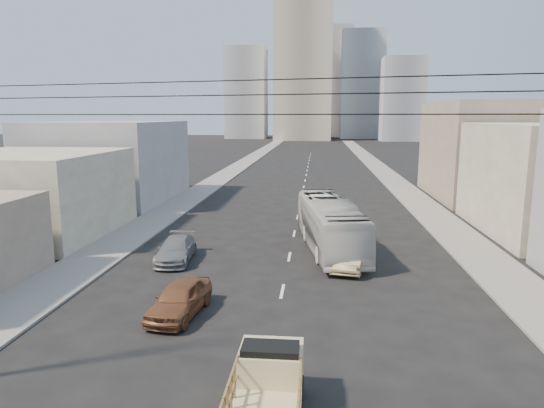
% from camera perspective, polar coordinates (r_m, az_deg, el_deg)
% --- Properties ---
extents(sidewalk_left, '(3.50, 180.00, 0.12)m').
position_cam_1_polar(sidewalk_left, '(80.38, -4.24, 4.23)').
color(sidewalk_left, gray).
rests_on(sidewalk_left, ground).
extents(sidewalk_right, '(3.50, 180.00, 0.12)m').
position_cam_1_polar(sidewalk_right, '(79.90, 12.66, 3.97)').
color(sidewalk_right, gray).
rests_on(sidewalk_right, ground).
extents(lane_dashes, '(0.15, 104.00, 0.01)m').
position_cam_1_polar(lane_dashes, '(62.42, 3.84, 2.43)').
color(lane_dashes, silver).
rests_on(lane_dashes, ground).
extents(flatbed_pickup, '(1.95, 4.41, 1.90)m').
position_cam_1_polar(flatbed_pickup, '(14.52, -0.54, -20.66)').
color(flatbed_pickup, '#CFBF8B').
rests_on(flatbed_pickup, ground).
extents(city_bus, '(4.64, 12.08, 3.28)m').
position_cam_1_polar(city_bus, '(31.56, 6.83, -2.42)').
color(city_bus, beige).
rests_on(city_bus, ground).
extents(sedan_brown, '(2.28, 4.56, 1.49)m').
position_cam_1_polar(sedan_brown, '(21.80, -10.80, -10.89)').
color(sedan_brown, brown).
rests_on(sedan_brown, ground).
extents(sedan_tan, '(2.44, 4.88, 1.54)m').
position_cam_1_polar(sedan_tan, '(28.14, 9.15, -5.89)').
color(sedan_tan, tan).
rests_on(sedan_tan, ground).
extents(sedan_grey, '(2.32, 4.88, 1.37)m').
position_cam_1_polar(sedan_grey, '(29.62, -11.23, -5.30)').
color(sedan_grey, slate).
rests_on(sedan_grey, ground).
extents(overhead_wires, '(23.01, 5.02, 0.72)m').
position_cam_1_polar(overhead_wires, '(10.44, -3.73, 12.49)').
color(overhead_wires, black).
rests_on(overhead_wires, ground).
extents(bldg_right_far, '(12.00, 16.00, 10.00)m').
position_cam_1_polar(bldg_right_far, '(56.02, 24.64, 5.75)').
color(bldg_right_far, gray).
rests_on(bldg_right_far, ground).
extents(bldg_left_mid, '(11.00, 12.00, 6.00)m').
position_cam_1_polar(bldg_left_mid, '(39.15, -26.50, 1.07)').
color(bldg_left_mid, '#A69C85').
rests_on(bldg_left_mid, ground).
extents(bldg_left_far, '(12.00, 16.00, 8.00)m').
position_cam_1_polar(bldg_left_far, '(52.47, -18.46, 4.81)').
color(bldg_left_far, gray).
rests_on(bldg_left_far, ground).
extents(high_rise_tower, '(20.00, 20.00, 60.00)m').
position_cam_1_polar(high_rise_tower, '(180.17, 3.73, 17.15)').
color(high_rise_tower, gray).
rests_on(high_rise_tower, ground).
extents(midrise_ne, '(16.00, 16.00, 40.00)m').
position_cam_1_polar(midrise_ne, '(194.83, 10.49, 13.53)').
color(midrise_ne, gray).
rests_on(midrise_ne, ground).
extents(midrise_nw, '(15.00, 15.00, 34.00)m').
position_cam_1_polar(midrise_nw, '(191.00, -3.01, 12.85)').
color(midrise_nw, gray).
rests_on(midrise_nw, ground).
extents(midrise_back, '(18.00, 18.00, 44.00)m').
position_cam_1_polar(midrise_back, '(209.28, 6.78, 13.95)').
color(midrise_back, gray).
rests_on(midrise_back, ground).
extents(midrise_east, '(14.00, 14.00, 28.00)m').
position_cam_1_polar(midrise_east, '(176.19, 14.97, 11.76)').
color(midrise_east, gray).
rests_on(midrise_east, ground).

